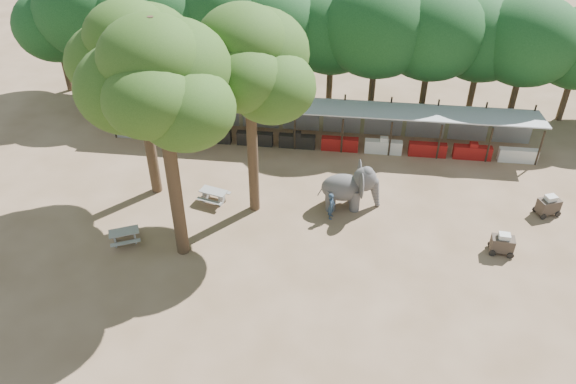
# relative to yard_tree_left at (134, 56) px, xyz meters

# --- Properties ---
(ground) EXTENTS (100.00, 100.00, 0.00)m
(ground) POSITION_rel_yard_tree_left_xyz_m (9.13, -7.19, -8.20)
(ground) COLOR brown
(ground) RESTS_ON ground
(vendor_stalls) EXTENTS (28.00, 2.99, 2.80)m
(vendor_stalls) POSITION_rel_yard_tree_left_xyz_m (9.13, 6.65, -7.02)
(vendor_stalls) COLOR #A2A5AA
(vendor_stalls) RESTS_ON ground
(yard_tree_left) EXTENTS (7.10, 6.90, 11.02)m
(yard_tree_left) POSITION_rel_yard_tree_left_xyz_m (0.00, 0.00, 0.00)
(yard_tree_left) COLOR #332316
(yard_tree_left) RESTS_ON ground
(yard_tree_center) EXTENTS (7.10, 6.90, 12.04)m
(yard_tree_center) POSITION_rel_yard_tree_left_xyz_m (3.00, -5.00, 1.01)
(yard_tree_center) COLOR #332316
(yard_tree_center) RESTS_ON ground
(yard_tree_back) EXTENTS (7.10, 6.90, 11.36)m
(yard_tree_back) POSITION_rel_yard_tree_left_xyz_m (6.00, -1.00, 0.34)
(yard_tree_back) COLOR #332316
(yard_tree_back) RESTS_ON ground
(backdrop_trees) EXTENTS (46.46, 5.95, 8.33)m
(backdrop_trees) POSITION_rel_yard_tree_left_xyz_m (9.13, 11.81, -2.69)
(backdrop_trees) COLOR #332316
(backdrop_trees) RESTS_ON ground
(elephant) EXTENTS (3.45, 2.61, 2.60)m
(elephant) POSITION_rel_yard_tree_left_xyz_m (11.38, -0.31, -6.90)
(elephant) COLOR #454343
(elephant) RESTS_ON ground
(handler) EXTENTS (0.45, 0.62, 1.59)m
(handler) POSITION_rel_yard_tree_left_xyz_m (10.42, -1.51, -7.41)
(handler) COLOR #26384C
(handler) RESTS_ON ground
(picnic_table_near) EXTENTS (1.93, 1.85, 0.75)m
(picnic_table_near) POSITION_rel_yard_tree_left_xyz_m (-0.02, -4.94, -7.71)
(picnic_table_near) COLOR gray
(picnic_table_near) RESTS_ON ground
(picnic_table_far) EXTENTS (1.83, 1.73, 0.76)m
(picnic_table_far) POSITION_rel_yard_tree_left_xyz_m (3.73, -0.88, -7.70)
(picnic_table_far) COLOR gray
(picnic_table_far) RESTS_ON ground
(cart_front) EXTENTS (1.28, 0.89, 1.20)m
(cart_front) POSITION_rel_yard_tree_left_xyz_m (19.15, -3.30, -7.61)
(cart_front) COLOR #332921
(cart_front) RESTS_ON ground
(cart_back) EXTENTS (1.48, 1.24, 1.23)m
(cart_back) POSITION_rel_yard_tree_left_xyz_m (22.25, 0.30, -7.59)
(cart_back) COLOR #332921
(cart_back) RESTS_ON ground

